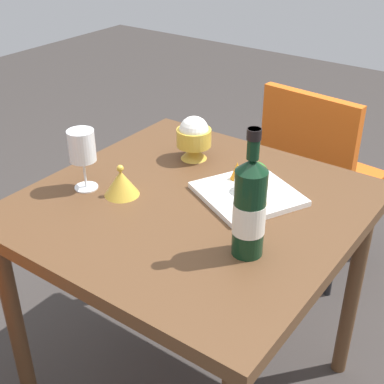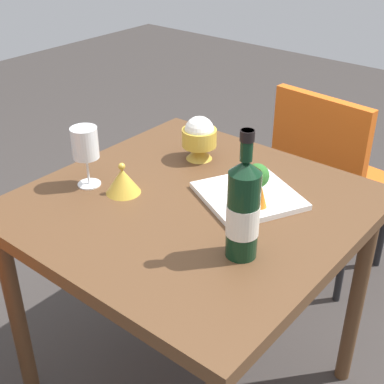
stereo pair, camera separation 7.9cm
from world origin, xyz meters
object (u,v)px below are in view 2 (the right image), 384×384
(rice_bowl, at_px, (199,137))
(serving_plate, at_px, (249,196))
(wine_glass, at_px, (85,145))
(carrot_garnish_left, at_px, (261,197))
(chair_by_wall, at_px, (325,169))
(rice_bowl_lid, at_px, (123,181))
(broccoli_floret, at_px, (257,176))
(wine_bottle, at_px, (243,209))
(carrot_garnish_right, at_px, (239,172))

(rice_bowl, distance_m, serving_plate, 0.29)
(wine_glass, xyz_separation_m, carrot_garnish_left, (-0.47, -0.19, -0.08))
(chair_by_wall, bearing_deg, rice_bowl, -100.59)
(wine_glass, xyz_separation_m, rice_bowl_lid, (-0.11, -0.03, -0.09))
(chair_by_wall, relative_size, rice_bowl_lid, 8.50)
(rice_bowl_lid, relative_size, broccoli_floret, 1.17)
(chair_by_wall, bearing_deg, wine_bottle, -70.73)
(wine_bottle, bearing_deg, carrot_garnish_left, -70.10)
(chair_by_wall, distance_m, wine_bottle, 1.02)
(rice_bowl, relative_size, carrot_garnish_left, 2.36)
(wine_glass, bearing_deg, rice_bowl, -112.29)
(rice_bowl, xyz_separation_m, broccoli_floret, (-0.28, 0.09, -0.01))
(carrot_garnish_left, bearing_deg, rice_bowl_lid, 23.91)
(chair_by_wall, distance_m, wine_glass, 1.04)
(wine_bottle, bearing_deg, carrot_garnish_right, -54.14)
(wine_glass, distance_m, rice_bowl_lid, 0.15)
(carrot_garnish_right, bearing_deg, rice_bowl_lid, 46.83)
(wine_glass, relative_size, serving_plate, 0.53)
(wine_bottle, xyz_separation_m, rice_bowl, (0.40, -0.34, -0.05))
(rice_bowl_lid, height_order, broccoli_floret, broccoli_floret)
(carrot_garnish_right, bearing_deg, broccoli_floret, 161.05)
(wine_glass, distance_m, broccoli_floret, 0.49)
(wine_bottle, height_order, carrot_garnish_left, wine_bottle)
(wine_bottle, distance_m, carrot_garnish_left, 0.22)
(rice_bowl_lid, xyz_separation_m, carrot_garnish_right, (-0.23, -0.24, 0.00))
(broccoli_floret, bearing_deg, chair_by_wall, -81.31)
(rice_bowl_lid, height_order, carrot_garnish_left, rice_bowl_lid)
(chair_by_wall, height_order, wine_bottle, wine_bottle)
(chair_by_wall, height_order, serving_plate, chair_by_wall)
(wine_bottle, xyz_separation_m, wine_glass, (0.54, 0.00, 0.00))
(rice_bowl, height_order, carrot_garnish_right, rice_bowl)
(broccoli_floret, bearing_deg, wine_bottle, 116.15)
(chair_by_wall, bearing_deg, broccoli_floret, -75.70)
(chair_by_wall, distance_m, carrot_garnish_left, 0.80)
(wine_bottle, bearing_deg, chair_by_wall, -76.33)
(wine_glass, relative_size, rice_bowl_lid, 1.79)
(broccoli_floret, height_order, carrot_garnish_right, broccoli_floret)
(broccoli_floret, bearing_deg, rice_bowl_lid, 35.47)
(rice_bowl, relative_size, carrot_garnish_right, 2.64)
(rice_bowl_lid, relative_size, serving_plate, 0.30)
(wine_glass, bearing_deg, wine_bottle, -179.88)
(wine_bottle, relative_size, serving_plate, 0.95)
(wine_glass, bearing_deg, rice_bowl_lid, -163.82)
(serving_plate, height_order, carrot_garnish_left, carrot_garnish_left)
(wine_bottle, height_order, carrot_garnish_right, wine_bottle)
(rice_bowl, xyz_separation_m, carrot_garnish_left, (-0.33, 0.15, -0.03))
(chair_by_wall, bearing_deg, carrot_garnish_right, -81.98)
(chair_by_wall, bearing_deg, wine_glass, -102.86)
(serving_plate, bearing_deg, carrot_garnish_left, 148.39)
(serving_plate, bearing_deg, wine_bottle, 120.18)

